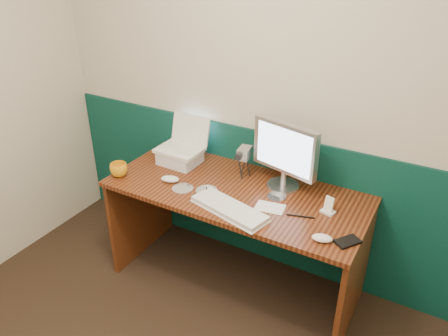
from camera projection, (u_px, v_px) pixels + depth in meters
The scene contains 19 objects.
back_wall at pixel (290, 99), 2.65m from camera, with size 3.50×0.04×2.50m, color beige.
wainscot at pixel (282, 203), 3.00m from camera, with size 3.48×0.02×1.00m, color #07322C.
desk at pixel (235, 239), 2.85m from camera, with size 1.60×0.70×0.75m, color #39150A.
laptop_riser at pixel (180, 157), 2.97m from camera, with size 0.25×0.22×0.09m, color white.
laptop at pixel (179, 135), 2.89m from camera, with size 0.29×0.22×0.24m, color white, non-canonical shape.
monitor at pixel (285, 156), 2.60m from camera, with size 0.43×0.12×0.43m, color #B9BABF, non-canonical shape.
keyboard at pixel (229, 209), 2.46m from camera, with size 0.47×0.16×0.03m, color white.
mouse_right at pixel (322, 238), 2.22m from camera, with size 0.11×0.06×0.04m, color white.
mouse_left at pixel (170, 179), 2.75m from camera, with size 0.12×0.07×0.04m, color silver.
mug at pixel (119, 170), 2.81m from camera, with size 0.11×0.11×0.09m, color orange.
camcorder at pixel (244, 162), 2.78m from camera, with size 0.09×0.13×0.20m, color silver, non-canonical shape.
cd_spindle at pixel (207, 192), 2.62m from camera, with size 0.13×0.13×0.03m, color silver.
cd_loose_a at pixel (183, 188), 2.69m from camera, with size 0.13×0.13×0.00m, color silver.
cd_loose_b at pixel (277, 196), 2.61m from camera, with size 0.11×0.11×0.00m, color #B7BBC8.
pen at pixel (300, 216), 2.42m from camera, with size 0.01×0.01×0.16m, color black.
papers at pixel (270, 207), 2.50m from camera, with size 0.17×0.11×0.00m, color white.
dock at pixel (328, 212), 2.45m from camera, with size 0.07×0.06×0.01m, color white.
music_player at pixel (329, 204), 2.43m from camera, with size 0.05×0.01×0.09m, color white.
pda at pixel (348, 242), 2.21m from camera, with size 0.07×0.13×0.01m, color black.
Camera 1 is at (0.90, -0.65, 2.13)m, focal length 35.00 mm.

